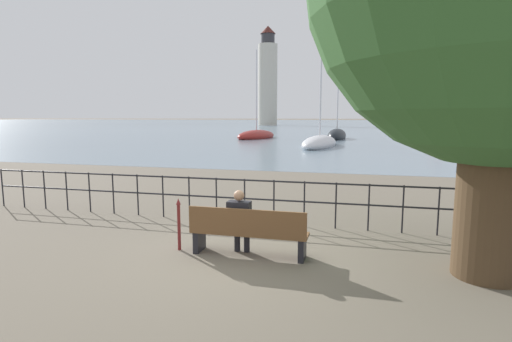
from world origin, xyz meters
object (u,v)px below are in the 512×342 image
park_bench (248,232)px  sailboat_0 (256,136)px  closed_umbrella (179,221)px  sailboat_2 (440,139)px  sailboat_1 (320,143)px  harbor_lighthouse (268,80)px  sailboat_3 (337,136)px  seated_person_left (240,219)px

park_bench → sailboat_0: size_ratio=0.21×
closed_umbrella → sailboat_2: sailboat_2 is taller
park_bench → sailboat_0: (-9.63, 38.13, -0.13)m
sailboat_0 → sailboat_1: size_ratio=0.87×
closed_umbrella → harbor_lighthouse: bearing=101.9°
park_bench → sailboat_3: sailboat_3 is taller
sailboat_1 → harbor_lighthouse: harbor_lighthouse is taller
sailboat_2 → sailboat_3: sailboat_2 is taller
park_bench → sailboat_1: size_ratio=0.18×
seated_person_left → sailboat_1: size_ratio=0.10×
park_bench → closed_umbrella: size_ratio=2.15×
closed_umbrella → sailboat_2: 36.63m
sailboat_2 → sailboat_3: (-9.98, 4.36, 0.04)m
closed_umbrella → sailboat_3: bearing=88.9°
park_bench → sailboat_0: 39.32m
sailboat_1 → sailboat_3: sailboat_1 is taller
closed_umbrella → sailboat_1: bearing=89.9°
sailboat_3 → sailboat_2: bearing=-19.2°
sailboat_0 → harbor_lighthouse: bearing=115.2°
sailboat_0 → sailboat_3: (9.07, 1.25, 0.05)m
sailboat_1 → harbor_lighthouse: 86.07m
sailboat_1 → sailboat_2: 13.48m
sailboat_0 → park_bench: bearing=-62.4°
sailboat_0 → sailboat_2: size_ratio=0.90×
seated_person_left → harbor_lighthouse: harbor_lighthouse is taller
closed_umbrella → sailboat_1: 26.83m
sailboat_0 → harbor_lighthouse: (-14.73, 70.63, 12.83)m
sailboat_0 → sailboat_1: 14.04m
sailboat_3 → harbor_lighthouse: size_ratio=0.33×
park_bench → sailboat_3: bearing=90.8°
sailboat_3 → harbor_lighthouse: harbor_lighthouse is taller
sailboat_1 → closed_umbrella: bearing=-83.1°
sailboat_2 → harbor_lighthouse: harbor_lighthouse is taller
seated_person_left → sailboat_1: bearing=92.4°
seated_person_left → sailboat_2: size_ratio=0.10×
seated_person_left → closed_umbrella: size_ratio=1.20×
sailboat_1 → seated_person_left: bearing=-80.6°
park_bench → sailboat_0: bearing=104.2°
park_bench → sailboat_2: bearing=74.9°
closed_umbrella → sailboat_0: bearing=102.3°
sailboat_2 → harbor_lighthouse: size_ratio=0.41×
sailboat_0 → sailboat_1: bearing=-40.2°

